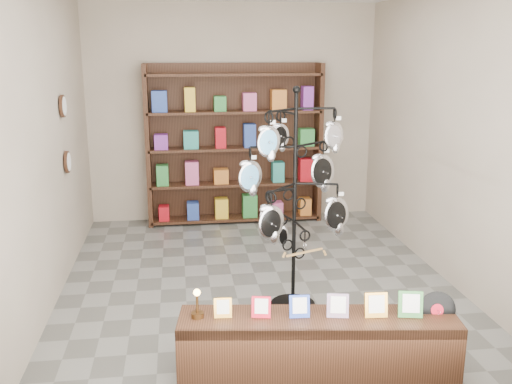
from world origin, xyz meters
TOP-DOWN VIEW (x-y plane):
  - ground at (0.00, 0.00)m, footprint 5.00×5.00m
  - room_envelope at (0.00, 0.00)m, footprint 5.00×5.00m
  - display_tree at (0.26, -0.55)m, footprint 1.09×1.09m
  - front_shelf at (0.19, -1.78)m, footprint 2.07×0.68m
  - back_shelving at (0.00, 2.30)m, footprint 2.42×0.36m
  - wall_clocks at (-1.97, 0.80)m, footprint 0.03×0.24m

SIDE VIEW (x-z plane):
  - ground at x=0.00m, z-range 0.00..0.00m
  - front_shelf at x=0.19m, z-range -0.11..0.61m
  - back_shelving at x=0.00m, z-range -0.07..2.13m
  - display_tree at x=0.26m, z-range 0.16..2.24m
  - wall_clocks at x=-1.97m, z-range 1.08..1.92m
  - room_envelope at x=0.00m, z-range -0.65..4.35m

